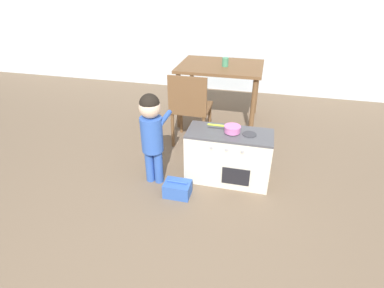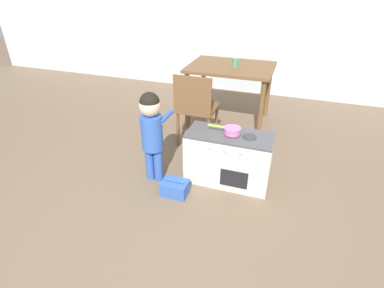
% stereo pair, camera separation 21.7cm
% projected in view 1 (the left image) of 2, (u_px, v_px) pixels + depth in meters
% --- Properties ---
extents(ground_plane, '(16.00, 16.00, 0.00)m').
position_uv_depth(ground_plane, '(170.00, 269.00, 1.97)').
color(ground_plane, brown).
extents(wall_back, '(10.00, 0.06, 2.60)m').
position_uv_depth(wall_back, '(240.00, 4.00, 4.35)').
color(wall_back, silver).
rests_on(wall_back, ground_plane).
extents(play_kitchen, '(0.75, 0.35, 0.50)m').
position_uv_depth(play_kitchen, '(228.00, 156.00, 2.73)').
color(play_kitchen, silver).
rests_on(play_kitchen, ground_plane).
extents(toy_pot, '(0.29, 0.14, 0.06)m').
position_uv_depth(toy_pot, '(232.00, 128.00, 2.58)').
color(toy_pot, pink).
rests_on(toy_pot, play_kitchen).
extents(child_figure, '(0.21, 0.34, 0.86)m').
position_uv_depth(child_figure, '(152.00, 128.00, 2.54)').
color(child_figure, '#335BB7').
rests_on(child_figure, ground_plane).
extents(toy_basket, '(0.23, 0.17, 0.15)m').
position_uv_depth(toy_basket, '(177.00, 189.00, 2.60)').
color(toy_basket, '#335BB2').
rests_on(toy_basket, ground_plane).
extents(dining_table, '(1.01, 0.78, 0.73)m').
position_uv_depth(dining_table, '(220.00, 73.00, 3.68)').
color(dining_table, brown).
rests_on(dining_table, ground_plane).
extents(dining_chair_near, '(0.41, 0.41, 0.82)m').
position_uv_depth(dining_chair_near, '(190.00, 107.00, 3.21)').
color(dining_chair_near, brown).
rests_on(dining_chair_near, ground_plane).
extents(cup_on_table, '(0.08, 0.08, 0.10)m').
position_uv_depth(cup_on_table, '(225.00, 62.00, 3.55)').
color(cup_on_table, '#478E66').
rests_on(cup_on_table, dining_table).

